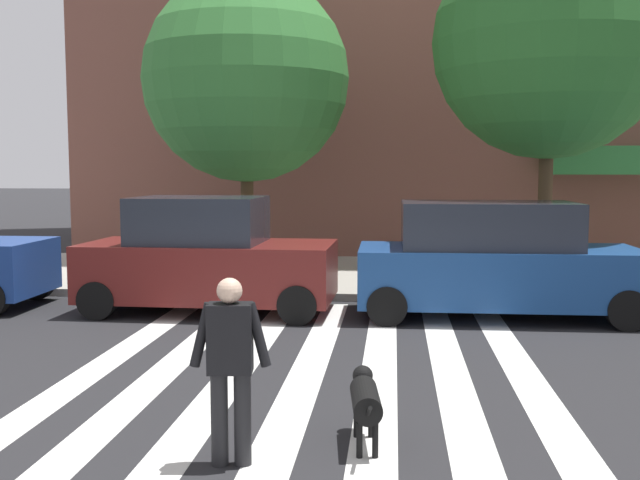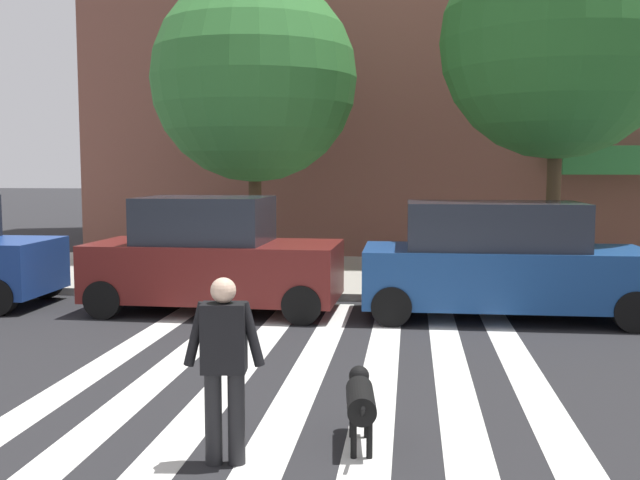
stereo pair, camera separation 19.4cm
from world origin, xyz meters
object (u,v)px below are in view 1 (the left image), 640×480
object	(u,v)px
street_tree_middle	(550,43)
pedestrian_dog_walker	(230,360)
street_tree_nearest	(246,79)
dog_on_leash	(365,398)
parked_car_behind_first	(207,258)
parked_car_third_in_line	(495,261)

from	to	relation	value
street_tree_middle	pedestrian_dog_walker	xyz separation A→B (m)	(-4.36, -8.90, -4.06)
street_tree_nearest	dog_on_leash	distance (m)	10.76
parked_car_behind_first	pedestrian_dog_walker	distance (m)	6.94
street_tree_middle	dog_on_leash	bearing A→B (deg)	-111.17
parked_car_behind_first	parked_car_third_in_line	size ratio (longest dim) A/B	0.93
street_tree_nearest	pedestrian_dog_walker	world-z (taller)	street_tree_nearest
parked_car_third_in_line	street_tree_middle	xyz separation A→B (m)	(1.25, 2.24, 4.01)
parked_car_third_in_line	parked_car_behind_first	bearing A→B (deg)	179.98
dog_on_leash	parked_car_behind_first	bearing A→B (deg)	116.63
parked_car_third_in_line	street_tree_middle	distance (m)	4.76
street_tree_nearest	street_tree_middle	xyz separation A→B (m)	(6.24, -1.17, 0.49)
parked_car_behind_first	street_tree_middle	size ratio (longest dim) A/B	0.62
street_tree_middle	dog_on_leash	world-z (taller)	street_tree_middle
street_tree_nearest	dog_on_leash	size ratio (longest dim) A/B	5.88
parked_car_behind_first	pedestrian_dog_walker	bearing A→B (deg)	-73.93
pedestrian_dog_walker	dog_on_leash	distance (m)	1.36
street_tree_nearest	street_tree_middle	bearing A→B (deg)	-10.60
street_tree_nearest	street_tree_middle	world-z (taller)	street_tree_middle
parked_car_third_in_line	pedestrian_dog_walker	bearing A→B (deg)	-115.01
parked_car_third_in_line	pedestrian_dog_walker	distance (m)	7.36
parked_car_third_in_line	dog_on_leash	world-z (taller)	parked_car_third_in_line
parked_car_behind_first	street_tree_middle	world-z (taller)	street_tree_middle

